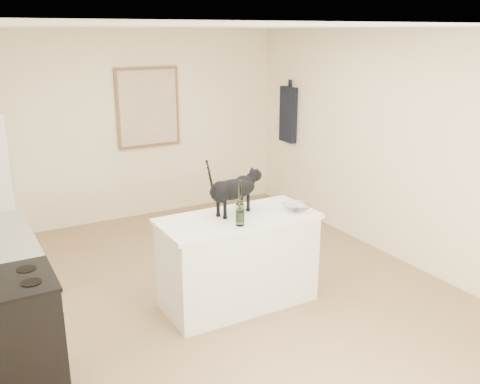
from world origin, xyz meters
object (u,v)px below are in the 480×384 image
(wine_bottle, at_px, (240,206))
(black_cat, at_px, (233,192))
(stove, at_px, (16,339))
(glass_bowl, at_px, (297,207))

(wine_bottle, bearing_deg, black_cat, 73.59)
(stove, xyz_separation_m, wine_bottle, (1.95, 0.19, 0.63))
(wine_bottle, height_order, glass_bowl, wine_bottle)
(stove, distance_m, black_cat, 2.20)
(stove, relative_size, black_cat, 1.45)
(black_cat, xyz_separation_m, wine_bottle, (-0.09, -0.30, -0.04))
(glass_bowl, bearing_deg, black_cat, 159.37)
(black_cat, bearing_deg, glass_bowl, -36.88)
(stove, xyz_separation_m, black_cat, (2.04, 0.49, 0.67))
(stove, bearing_deg, black_cat, 13.51)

